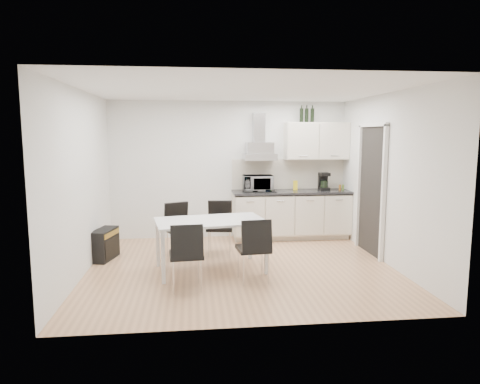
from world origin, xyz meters
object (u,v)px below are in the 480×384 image
object	(u,v)px
chair_near_right	(253,249)
dining_table	(210,225)
kitchenette	(293,195)
guitar_amp	(105,244)
chair_far_left	(181,231)
chair_near_left	(186,256)
floor_speaker	(193,230)
chair_far_right	(220,228)

from	to	relation	value
chair_near_right	dining_table	bearing A→B (deg)	130.46
kitchenette	chair_near_right	bearing A→B (deg)	-114.88
chair_near_right	guitar_amp	distance (m)	2.55
dining_table	guitar_amp	xyz separation A→B (m)	(-1.65, 0.74, -0.43)
kitchenette	chair_near_right	distance (m)	2.61
dining_table	guitar_amp	bearing A→B (deg)	146.34
chair_far_left	chair_near_left	size ratio (longest dim) A/B	1.00
dining_table	chair_far_left	size ratio (longest dim) A/B	1.90
kitchenette	chair_near_left	world-z (taller)	kitchenette
floor_speaker	guitar_amp	bearing A→B (deg)	-163.00
kitchenette	chair_near_right	size ratio (longest dim) A/B	2.86
chair_near_left	chair_far_right	bearing A→B (deg)	66.65
dining_table	chair_near_left	bearing A→B (deg)	-124.69
chair_near_left	guitar_amp	xyz separation A→B (m)	(-1.31, 1.46, -0.19)
kitchenette	chair_near_left	size ratio (longest dim) A/B	2.86
dining_table	chair_near_right	distance (m)	0.80
kitchenette	chair_far_left	xyz separation A→B (m)	(-2.08, -1.11, -0.39)
chair_far_left	chair_far_right	xyz separation A→B (m)	(0.63, 0.10, 0.00)
chair_near_right	chair_far_right	bearing A→B (deg)	99.83
guitar_amp	floor_speaker	distance (m)	1.87
chair_near_right	floor_speaker	distance (m)	2.65
kitchenette	chair_far_right	world-z (taller)	kitchenette
chair_far_right	chair_far_left	bearing A→B (deg)	15.64
chair_far_right	chair_near_right	distance (m)	1.39
chair_near_left	guitar_amp	distance (m)	1.98
kitchenette	chair_far_right	distance (m)	1.81
kitchenette	dining_table	bearing A→B (deg)	-132.09
guitar_amp	floor_speaker	size ratio (longest dim) A/B	2.05
guitar_amp	floor_speaker	world-z (taller)	guitar_amp
chair_far_right	chair_near_right	size ratio (longest dim) A/B	1.00
chair_far_right	floor_speaker	bearing A→B (deg)	-62.96
kitchenette	floor_speaker	bearing A→B (deg)	175.01
floor_speaker	chair_far_left	bearing A→B (deg)	-123.19
dining_table	kitchenette	bearing A→B (deg)	38.33
chair_near_left	chair_near_right	distance (m)	0.91
kitchenette	floor_speaker	xyz separation A→B (m)	(-1.89, 0.17, -0.68)
kitchenette	chair_near_left	distance (m)	3.24
dining_table	chair_far_left	distance (m)	0.87
guitar_amp	dining_table	bearing A→B (deg)	-10.21
chair_near_left	floor_speaker	size ratio (longest dim) A/B	2.87
dining_table	floor_speaker	xyz separation A→B (m)	(-0.26, 1.98, -0.53)
kitchenette	floor_speaker	distance (m)	2.02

